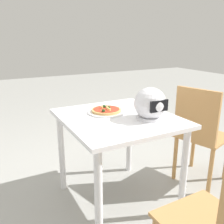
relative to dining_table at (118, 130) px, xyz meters
The scene contains 6 objects.
ground_plane 0.63m from the dining_table, ahead, with size 14.00×14.00×0.00m, color #9E9E99.
dining_table is the anchor object (origin of this frame).
pizza_plate 0.17m from the dining_table, 73.04° to the right, with size 0.29×0.29×0.01m, color white.
pizza 0.18m from the dining_table, 72.80° to the right, with size 0.23×0.23×0.04m.
motorcycle_helmet 0.32m from the dining_table, 136.64° to the left, with size 0.23×0.23×0.23m.
chair_side 0.78m from the dining_table, behind, with size 0.50×0.50×0.90m.
Camera 1 is at (0.86, 1.53, 1.30)m, focal length 39.60 mm.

